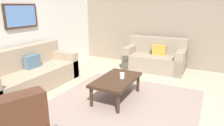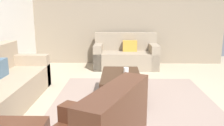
# 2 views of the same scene
# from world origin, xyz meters

# --- Properties ---
(ground_plane) EXTENTS (8.00, 8.00, 0.00)m
(ground_plane) POSITION_xyz_m (0.00, 0.00, 0.00)
(ground_plane) COLOR tan
(stone_feature_panel) EXTENTS (0.12, 5.20, 2.80)m
(stone_feature_panel) POSITION_xyz_m (3.00, 0.00, 1.40)
(stone_feature_panel) COLOR gray
(stone_feature_panel) RESTS_ON ground_plane
(area_rug) EXTENTS (2.86, 2.59, 0.01)m
(area_rug) POSITION_xyz_m (0.00, 0.00, 0.00)
(area_rug) COLOR gray
(area_rug) RESTS_ON ground_plane
(couch_loveseat) EXTENTS (0.81, 1.59, 0.88)m
(couch_loveseat) POSITION_xyz_m (2.48, 0.05, 0.30)
(couch_loveseat) COLOR gray
(couch_loveseat) RESTS_ON ground_plane
(coffee_table) EXTENTS (1.10, 0.64, 0.41)m
(coffee_table) POSITION_xyz_m (0.32, 0.21, 0.36)
(coffee_table) COLOR #382316
(coffee_table) RESTS_ON ground_plane
(cup) EXTENTS (0.09, 0.09, 0.10)m
(cup) POSITION_xyz_m (0.37, 0.12, 0.46)
(cup) COLOR white
(cup) RESTS_ON coffee_table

